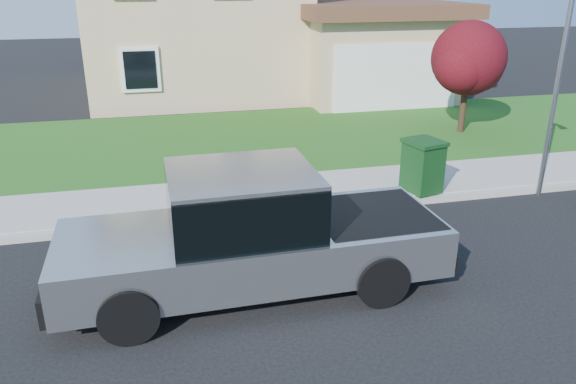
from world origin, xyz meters
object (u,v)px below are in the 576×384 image
Objects in this scene: pickup_truck at (251,235)px; ornamental_tree at (469,62)px; woman at (270,204)px; trash_bin at (423,165)px; street_lamp at (559,81)px.

ornamental_tree is at bearing 42.50° from pickup_truck.
woman reaches higher than trash_bin.
street_lamp is (6.38, 1.10, 1.71)m from woman.
pickup_truck is 7.53m from street_lamp.
trash_bin is at bearing 170.23° from street_lamp.
ornamental_tree reaches higher than pickup_truck.
ornamental_tree is (7.27, 6.13, 1.38)m from woman.
ornamental_tree is 0.74× the size of street_lamp.
woman is 9.60m from ornamental_tree.
trash_bin is at bearing 33.62° from pickup_truck.
street_lamp is at bearing -176.36° from woman.
trash_bin is at bearing -128.29° from ornamental_tree.
pickup_truck is at bearing -159.82° from trash_bin.
pickup_truck is 1.82× the size of ornamental_tree.
street_lamp is at bearing 18.16° from pickup_truck.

